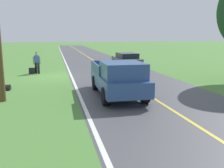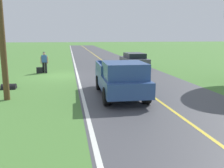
{
  "view_description": "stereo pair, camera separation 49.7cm",
  "coord_description": "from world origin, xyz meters",
  "px_view_note": "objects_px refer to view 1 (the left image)",
  "views": [
    {
      "loc": [
        -0.12,
        19.09,
        3.02
      ],
      "look_at": [
        -2.3,
        9.58,
        1.11
      ],
      "focal_mm": 39.86,
      "sensor_mm": 36.0,
      "label": 1
    },
    {
      "loc": [
        -0.61,
        19.19,
        3.02
      ],
      "look_at": [
        -2.3,
        9.58,
        1.11
      ],
      "focal_mm": 39.86,
      "sensor_mm": 36.0,
      "label": 2
    }
  ],
  "objects_px": {
    "suitcase_carried": "(32,71)",
    "sedan_near_oncoming": "(127,60)",
    "pickup_truck_passing": "(118,78)",
    "hitchhiker_walking": "(37,61)"
  },
  "relations": [
    {
      "from": "pickup_truck_passing",
      "to": "suitcase_carried",
      "type": "bearing_deg",
      "value": -61.24
    },
    {
      "from": "hitchhiker_walking",
      "to": "pickup_truck_passing",
      "type": "xyz_separation_m",
      "value": [
        -4.46,
        8.96,
        -0.01
      ]
    },
    {
      "from": "suitcase_carried",
      "to": "sedan_near_oncoming",
      "type": "xyz_separation_m",
      "value": [
        -8.5,
        -2.15,
        0.51
      ]
    },
    {
      "from": "suitcase_carried",
      "to": "hitchhiker_walking",
      "type": "bearing_deg",
      "value": 100.86
    },
    {
      "from": "pickup_truck_passing",
      "to": "sedan_near_oncoming",
      "type": "distance_m",
      "value": 11.62
    },
    {
      "from": "pickup_truck_passing",
      "to": "sedan_near_oncoming",
      "type": "relative_size",
      "value": 1.23
    },
    {
      "from": "pickup_truck_passing",
      "to": "sedan_near_oncoming",
      "type": "xyz_separation_m",
      "value": [
        -3.63,
        -11.04,
        -0.21
      ]
    },
    {
      "from": "suitcase_carried",
      "to": "pickup_truck_passing",
      "type": "height_order",
      "value": "pickup_truck_passing"
    },
    {
      "from": "suitcase_carried",
      "to": "pickup_truck_passing",
      "type": "xyz_separation_m",
      "value": [
        -4.88,
        8.89,
        0.72
      ]
    },
    {
      "from": "suitcase_carried",
      "to": "sedan_near_oncoming",
      "type": "bearing_deg",
      "value": 105.72
    }
  ]
}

